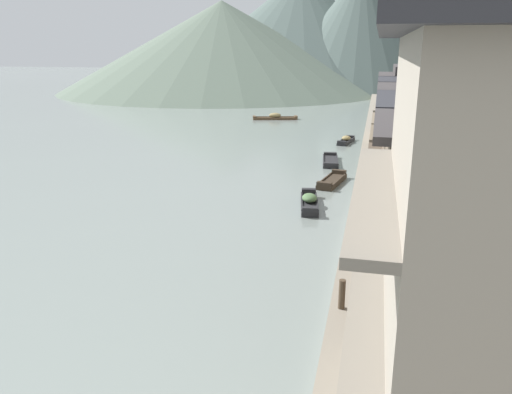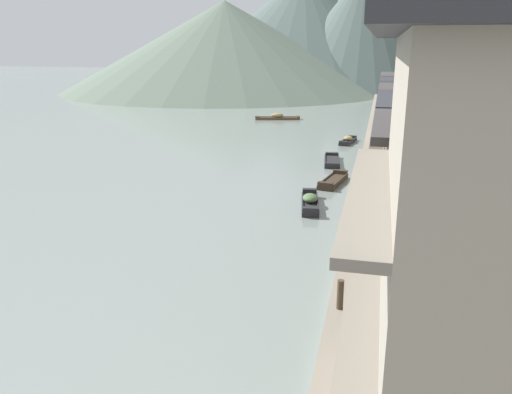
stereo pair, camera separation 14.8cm
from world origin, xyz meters
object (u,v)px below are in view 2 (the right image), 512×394
(house_waterfront_tall, at_px, (440,153))
(house_waterfront_far, at_px, (419,114))
(house_waterfront_narrow, at_px, (420,128))
(house_waterfront_end, at_px, (408,103))
(mooring_post_dock_mid, at_px, (340,294))
(boat_moored_second, at_px, (348,140))
(boat_midriver_drifting, at_px, (310,202))
(boat_moored_nearest, at_px, (333,181))
(boat_moored_far, at_px, (332,161))
(house_waterfront_second, at_px, (460,201))
(boat_moored_third, at_px, (277,117))

(house_waterfront_tall, xyz_separation_m, house_waterfront_far, (-0.08, 14.12, 0.01))
(house_waterfront_narrow, bearing_deg, house_waterfront_end, 90.39)
(house_waterfront_tall, distance_m, house_waterfront_far, 14.12)
(house_waterfront_narrow, bearing_deg, mooring_post_dock_mid, -100.29)
(house_waterfront_tall, relative_size, mooring_post_dock_mid, 8.90)
(boat_moored_second, xyz_separation_m, boat_midriver_drifting, (-0.71, -19.95, 0.02))
(boat_moored_nearest, height_order, boat_moored_second, boat_moored_second)
(boat_moored_far, height_order, house_waterfront_second, house_waterfront_second)
(house_waterfront_second, relative_size, house_waterfront_tall, 0.77)
(boat_midriver_drifting, distance_m, house_waterfront_second, 12.37)
(boat_moored_second, bearing_deg, boat_midriver_drifting, -92.04)
(house_waterfront_far, bearing_deg, boat_moored_nearest, -129.27)
(house_waterfront_second, xyz_separation_m, mooring_post_dock_mid, (-3.40, -2.16, -2.54))
(boat_moored_second, relative_size, boat_moored_far, 0.85)
(boat_moored_third, distance_m, house_waterfront_far, 26.84)
(boat_moored_far, xyz_separation_m, mooring_post_dock_mid, (2.50, -23.66, 1.10))
(house_waterfront_far, xyz_separation_m, house_waterfront_end, (-0.42, 7.70, 0.00))
(mooring_post_dock_mid, bearing_deg, house_waterfront_tall, 70.24)
(house_waterfront_tall, bearing_deg, house_waterfront_narrow, 93.07)
(boat_midriver_drifting, distance_m, house_waterfront_far, 13.64)
(boat_moored_second, bearing_deg, house_waterfront_tall, -76.27)
(boat_moored_nearest, bearing_deg, house_waterfront_far, 50.73)
(boat_moored_third, height_order, house_waterfront_second, house_waterfront_second)
(house_waterfront_far, relative_size, mooring_post_dock_mid, 7.53)
(boat_moored_second, height_order, house_waterfront_end, house_waterfront_end)
(boat_midriver_drifting, height_order, house_waterfront_end, house_waterfront_end)
(boat_moored_third, distance_m, house_waterfront_second, 46.55)
(boat_moored_nearest, height_order, house_waterfront_narrow, house_waterfront_narrow)
(boat_moored_nearest, distance_m, house_waterfront_end, 15.47)
(boat_moored_third, relative_size, house_waterfront_far, 0.78)
(boat_moored_second, distance_m, house_waterfront_second, 30.84)
(house_waterfront_second, height_order, house_waterfront_end, same)
(house_waterfront_tall, relative_size, house_waterfront_end, 1.10)
(boat_midriver_drifting, xyz_separation_m, house_waterfront_narrow, (5.78, 5.08, 3.52))
(boat_midriver_drifting, bearing_deg, house_waterfront_end, 73.67)
(boat_moored_far, height_order, house_waterfront_narrow, house_waterfront_narrow)
(boat_moored_second, distance_m, mooring_post_dock_mid, 32.41)
(boat_moored_second, distance_m, boat_moored_third, 16.74)
(boat_midriver_drifting, xyz_separation_m, house_waterfront_tall, (6.18, -2.44, 3.51))
(house_waterfront_narrow, height_order, mooring_post_dock_mid, house_waterfront_narrow)
(boat_moored_second, xyz_separation_m, house_waterfront_far, (5.38, -8.27, 3.54))
(boat_moored_nearest, height_order, house_waterfront_far, house_waterfront_far)
(house_waterfront_end, xyz_separation_m, mooring_post_dock_mid, (-3.07, -31.77, -2.54))
(boat_midriver_drifting, bearing_deg, boat_moored_nearest, 81.55)
(house_waterfront_second, bearing_deg, boat_moored_far, 105.36)
(house_waterfront_narrow, bearing_deg, house_waterfront_far, 87.24)
(boat_moored_nearest, xyz_separation_m, boat_midriver_drifting, (-0.77, -5.16, 0.08))
(house_waterfront_far, height_order, house_waterfront_end, same)
(boat_moored_second, distance_m, house_waterfront_end, 6.13)
(boat_moored_nearest, relative_size, mooring_post_dock_mid, 4.21)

